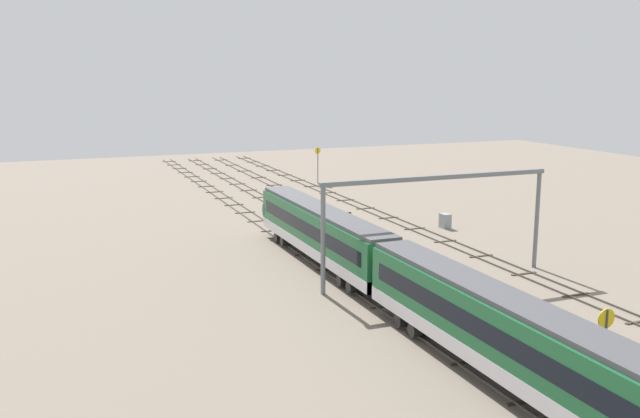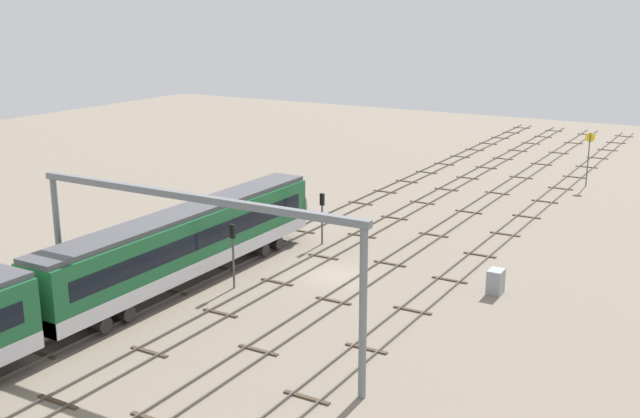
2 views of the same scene
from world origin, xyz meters
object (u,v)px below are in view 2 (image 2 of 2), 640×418
(overhead_gantry, at_px, (191,232))
(relay_cabinet, at_px, (496,282))
(signal_light_trackside_approach, at_px, (322,211))
(speed_sign_near_foreground, at_px, (589,152))
(signal_light_trackside_departure, at_px, (233,246))

(overhead_gantry, xyz_separation_m, relay_cabinet, (15.91, -10.83, -5.68))
(signal_light_trackside_approach, bearing_deg, relay_cabinet, -103.27)
(overhead_gantry, xyz_separation_m, speed_sign_near_foreground, (49.02, -9.45, -2.98))
(speed_sign_near_foreground, height_order, relay_cabinet, speed_sign_near_foreground)
(overhead_gantry, bearing_deg, speed_sign_near_foreground, -10.91)
(signal_light_trackside_approach, bearing_deg, signal_light_trackside_departure, 179.13)
(signal_light_trackside_departure, bearing_deg, signal_light_trackside_approach, -0.87)
(signal_light_trackside_departure, distance_m, relay_cabinet, 16.51)
(signal_light_trackside_approach, distance_m, relay_cabinet, 14.94)
(speed_sign_near_foreground, distance_m, signal_light_trackside_approach, 32.47)
(overhead_gantry, relative_size, relay_cabinet, 13.03)
(overhead_gantry, height_order, signal_light_trackside_approach, overhead_gantry)
(speed_sign_near_foreground, height_order, signal_light_trackside_departure, speed_sign_near_foreground)
(overhead_gantry, distance_m, signal_light_trackside_departure, 9.96)
(signal_light_trackside_departure, bearing_deg, speed_sign_near_foreground, -18.04)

